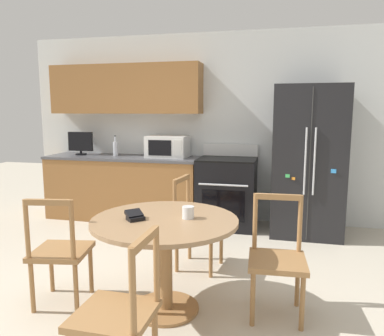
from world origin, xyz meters
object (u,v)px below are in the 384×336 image
(dining_chair_near, at_px, (119,315))
(candle_glass, at_px, (188,213))
(microwave, at_px, (168,147))
(wallet, at_px, (135,216))
(dining_chair_left, at_px, (60,252))
(countertop_tv, at_px, (81,143))
(dining_chair_right, at_px, (277,259))
(refrigerator, at_px, (307,161))
(dining_chair_far, at_px, (197,225))
(oven_range, at_px, (227,192))
(counter_bottle, at_px, (115,148))

(dining_chair_near, xyz_separation_m, candle_glass, (0.17, 0.90, 0.34))
(microwave, height_order, wallet, microwave)
(candle_glass, bearing_deg, dining_chair_left, -171.10)
(countertop_tv, distance_m, dining_chair_right, 3.63)
(dining_chair_left, bearing_deg, dining_chair_near, -51.41)
(countertop_tv, relative_size, candle_glass, 3.99)
(candle_glass, bearing_deg, dining_chair_right, 8.15)
(countertop_tv, distance_m, wallet, 3.00)
(microwave, relative_size, countertop_tv, 1.50)
(microwave, height_order, candle_glass, microwave)
(countertop_tv, bearing_deg, candle_glass, -45.94)
(refrigerator, xyz_separation_m, dining_chair_far, (-1.10, -1.35, -0.49))
(dining_chair_far, bearing_deg, dining_chair_right, 55.43)
(dining_chair_right, relative_size, candle_glass, 9.71)
(refrigerator, distance_m, oven_range, 1.11)
(dining_chair_far, height_order, candle_glass, dining_chair_far)
(dining_chair_far, distance_m, wallet, 1.01)
(dining_chair_near, xyz_separation_m, dining_chair_left, (-0.84, 0.74, 0.00))
(countertop_tv, height_order, wallet, countertop_tv)
(dining_chair_left, height_order, wallet, dining_chair_left)
(microwave, relative_size, dining_chair_far, 0.61)
(dining_chair_right, relative_size, dining_chair_far, 1.00)
(microwave, height_order, dining_chair_far, microwave)
(oven_range, xyz_separation_m, counter_bottle, (-1.62, 0.06, 0.54))
(oven_range, relative_size, dining_chair_right, 1.20)
(counter_bottle, distance_m, dining_chair_far, 2.20)
(refrigerator, bearing_deg, oven_range, 176.82)
(dining_chair_far, relative_size, dining_chair_left, 1.00)
(dining_chair_right, xyz_separation_m, wallet, (-1.05, -0.22, 0.33))
(refrigerator, xyz_separation_m, microwave, (-1.86, 0.14, 0.13))
(oven_range, height_order, dining_chair_right, oven_range)
(oven_range, bearing_deg, microwave, 174.39)
(oven_range, distance_m, microwave, 1.03)
(refrigerator, distance_m, wallet, 2.66)
(refrigerator, relative_size, dining_chair_left, 2.05)
(microwave, height_order, counter_bottle, microwave)
(refrigerator, height_order, countertop_tv, refrigerator)
(wallet, bearing_deg, dining_chair_left, -177.05)
(dining_chair_far, xyz_separation_m, wallet, (-0.27, -0.92, 0.33))
(microwave, distance_m, countertop_tv, 1.32)
(microwave, xyz_separation_m, dining_chair_far, (0.75, -1.49, -0.61))
(counter_bottle, bearing_deg, dining_chair_near, -65.06)
(oven_range, distance_m, wallet, 2.37)
(dining_chair_left, bearing_deg, oven_range, 57.20)
(microwave, relative_size, dining_chair_right, 0.61)
(microwave, xyz_separation_m, counter_bottle, (-0.77, -0.02, -0.04))
(candle_glass, bearing_deg, countertop_tv, 134.06)
(dining_chair_far, bearing_deg, microwave, -145.89)
(dining_chair_far, bearing_deg, wallet, -8.99)
(microwave, xyz_separation_m, candle_glass, (0.86, -2.28, -0.27))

